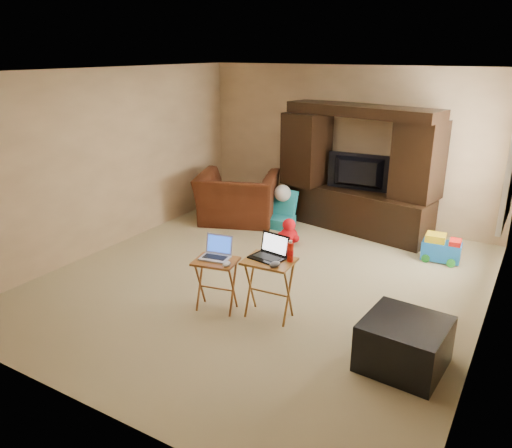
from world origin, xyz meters
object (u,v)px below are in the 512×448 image
Objects in this scene: entertainment_center at (358,170)px; push_toy at (442,248)px; plush_toy at (289,231)px; laptop_right at (267,248)px; television at (357,173)px; ottoman at (404,344)px; child_rocker at (278,209)px; tray_table_left at (216,285)px; recliner at (238,198)px; mouse_right at (275,264)px; mouse_left at (227,264)px; laptop_left at (215,248)px; tray_table_right at (269,289)px; water_bottle at (290,252)px.

entertainment_center is 1.75m from push_toy.
plush_toy is 1.17× the size of laptop_right.
television reaches higher than ottoman.
television is 1.68× the size of child_rocker.
tray_table_left reaches higher than plush_toy.
tray_table_left is (0.20, -2.14, 0.09)m from plush_toy.
child_rocker is (0.69, 0.15, -0.11)m from recliner.
mouse_right is at bearing -73.83° from entertainment_center.
plush_toy is at bearing 99.88° from mouse_left.
laptop_left is at bearing -129.94° from push_toy.
tray_table_right is at bearing 90.14° from television.
push_toy is at bearing 58.36° from mouse_left.
laptop_left reaches higher than child_rocker.
mouse_left is (0.22, -0.10, -0.10)m from laptop_left.
laptop_left is at bearing -75.05° from child_rocker.
mouse_right reaches higher than tray_table_right.
tray_table_right is 2.15× the size of laptop_left.
tray_table_right reaches higher than mouse_left.
child_rocker is 4.93× the size of mouse_left.
water_bottle is (0.97, -1.91, 0.56)m from plush_toy.
water_bottle is at bearing -118.21° from push_toy.
plush_toy is at bearing 119.06° from laptop_right.
tray_table_right is 0.45m from laptop_right.
television reaches higher than laptop_left.
mouse_right is at bearing 92.35° from television.
child_rocker is at bearing 112.08° from tray_table_right.
child_rocker is at bearing 117.31° from mouse_right.
recliner is 4.09× the size of laptop_left.
water_bottle is at bearing 111.68° from recliner.
television is 3.30m from tray_table_left.
laptop_left reaches higher than ottoman.
tray_table_left reaches higher than push_toy.
push_toy is at bearing -12.02° from entertainment_center.
water_bottle reaches higher than push_toy.
mouse_left is at bearing -80.12° from plush_toy.
mouse_right is (0.71, 0.03, 0.39)m from tray_table_left.
plush_toy is at bearing 136.36° from ottoman.
plush_toy is 1.32× the size of laptop_left.
mouse_right is (0.29, -3.22, -0.29)m from entertainment_center.
mouse_left reaches higher than push_toy.
child_rocker is 1.00× the size of tray_table_left.
tray_table_left is at bearing -55.28° from laptop_left.
child_rocker is 2.93m from laptop_right.
entertainment_center is 3.38× the size of ottoman.
laptop_left is (-0.44, -3.18, -0.23)m from television.
water_bottle is (0.78, 0.23, 0.47)m from tray_table_left.
ottoman is at bearing -89.88° from push_toy.
television is 3.22m from laptop_left.
tray_table_right is (1.29, -2.62, 0.04)m from child_rocker.
laptop_right is (-0.04, 0.02, 0.45)m from tray_table_right.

